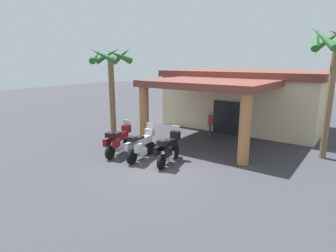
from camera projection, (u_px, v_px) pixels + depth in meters
ground_plane at (160, 171)px, 11.97m from camera, size 80.00×80.00×0.00m
motel_building at (243, 98)px, 19.78m from camera, size 10.91×11.64×3.91m
motorcycle_maroon at (118, 141)px, 13.93m from camera, size 0.86×2.20×1.61m
motorcycle_silver at (141, 145)px, 13.22m from camera, size 0.73×2.21×1.61m
motorcycle_black at (169, 149)px, 12.67m from camera, size 0.83×2.21×1.61m
pedestrian at (210, 123)px, 16.91m from camera, size 0.32×0.49×1.61m
palm_tree_roadside at (111, 70)px, 15.43m from camera, size 2.28×2.36×5.42m
palm_tree_near_portico at (335, 57)px, 12.52m from camera, size 2.47×2.55×6.22m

